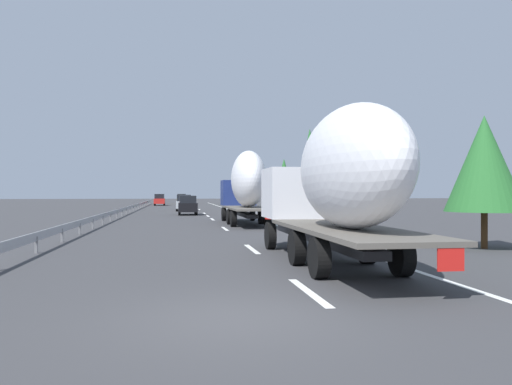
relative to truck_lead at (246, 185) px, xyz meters
name	(u,v)px	position (x,y,z in m)	size (l,w,h in m)	color
ground_plane	(188,215)	(14.57, 3.60, -2.66)	(260.00, 260.00, 0.00)	#38383A
lane_stripe_0	(309,292)	(-23.43, 1.80, -2.66)	(3.20, 0.20, 0.01)	white
lane_stripe_1	(252,249)	(-14.96, 1.80, -2.66)	(3.20, 0.20, 0.01)	white
lane_stripe_2	(225,229)	(-3.93, 1.80, -2.66)	(3.20, 0.20, 0.01)	white
lane_stripe_3	(212,219)	(6.90, 1.80, -2.66)	(3.20, 0.20, 0.01)	white
lane_stripe_4	(208,216)	(12.82, 1.80, -2.66)	(3.20, 0.20, 0.01)	white
lane_stripe_5	(204,213)	(18.88, 1.80, -2.66)	(3.20, 0.20, 0.01)	white
lane_stripe_6	(199,210)	(30.58, 1.80, -2.66)	(3.20, 0.20, 0.01)	white
edge_line_right	(239,213)	(19.57, -1.90, -2.66)	(110.00, 0.20, 0.01)	white
truck_lead	(246,185)	(0.00, 0.00, 0.00)	(12.01, 2.55, 4.91)	navy
truck_trailing	(337,180)	(-19.82, 0.00, -0.12)	(12.21, 2.55, 4.52)	silver
car_yellow_coupe	(182,199)	(65.66, 3.72, -1.71)	(4.39, 1.84, 1.89)	gold
car_red_compact	(160,200)	(51.82, 7.48, -1.70)	(4.35, 1.77, 1.92)	red
car_black_suv	(188,205)	(15.37, 3.60, -1.73)	(4.02, 1.81, 1.86)	black
car_silver_hatch	(184,203)	(26.19, 3.83, -1.71)	(4.68, 1.84, 1.90)	#ADB2B7
road_sign	(257,190)	(14.95, -3.10, -0.27)	(0.10, 0.90, 3.48)	gray
tree_0	(310,164)	(7.02, -6.36, 1.93)	(2.57, 2.57, 7.53)	#472D19
tree_1	(238,185)	(61.49, -6.82, 0.94)	(3.96, 3.96, 5.78)	#472D19
tree_2	(484,164)	(-16.17, -7.12, 0.63)	(3.00, 3.00, 5.16)	#472D19
tree_3	(237,182)	(55.35, -5.97, 1.40)	(3.88, 3.88, 6.87)	#472D19
tree_4	(284,177)	(26.02, -8.22, 1.34)	(2.48, 2.48, 6.26)	#472D19
guardrail_median	(126,208)	(17.57, 9.60, -2.08)	(94.00, 0.10, 0.76)	#9EA0A5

